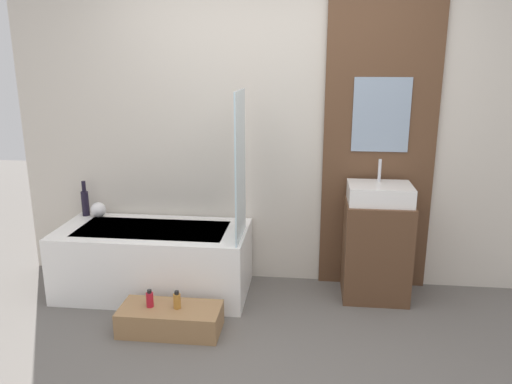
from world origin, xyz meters
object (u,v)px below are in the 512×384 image
vase_tall_dark (85,202)px  vase_round_light (98,210)px  bottle_soap_primary (150,299)px  wooden_step_bench (170,319)px  bottle_soap_secondary (177,301)px  sink (380,193)px  bathtub (154,260)px

vase_tall_dark → vase_round_light: (0.12, -0.03, -0.06)m
bottle_soap_primary → vase_tall_dark: bearing=133.8°
wooden_step_bench → bottle_soap_secondary: 0.15m
wooden_step_bench → bottle_soap_secondary: bottle_soap_secondary is taller
sink → bottle_soap_primary: sink is taller
bottle_soap_primary → bottle_soap_secondary: bottle_soap_secondary is taller
wooden_step_bench → vase_round_light: size_ratio=5.44×
bathtub → bottle_soap_secondary: bathtub is taller
bathtub → bottle_soap_primary: bearing=-75.4°
bathtub → bottle_soap_primary: (0.15, -0.58, -0.04)m
sink → bathtub: bearing=-176.1°
bottle_soap_secondary → bathtub: bearing=120.5°
bathtub → wooden_step_bench: bathtub is taller
bathtub → wooden_step_bench: size_ratio=2.14×
sink → vase_tall_dark: 2.40m
bottle_soap_primary → bottle_soap_secondary: 0.19m
vase_tall_dark → vase_round_light: vase_tall_dark is taller
sink → wooden_step_bench: bearing=-154.3°
vase_round_light → bottle_soap_primary: bearing=-49.8°
vase_tall_dark → bottle_soap_primary: (0.81, -0.84, -0.42)m
bathtub → wooden_step_bench: 0.67m
bathtub → sink: (1.73, 0.12, 0.57)m
bathtub → vase_tall_dark: (-0.66, 0.27, 0.38)m
bathtub → bottle_soap_secondary: size_ratio=11.76×
vase_round_light → bottle_soap_primary: size_ratio=1.02×
bottle_soap_secondary → vase_round_light: bearing=137.2°
wooden_step_bench → vase_round_light: vase_round_light is taller
bathtub → bottle_soap_secondary: 0.67m
sink → bottle_soap_primary: size_ratio=3.78×
vase_tall_dark → bottle_soap_primary: size_ratio=2.39×
sink → bottle_soap_primary: bearing=-156.3°
vase_round_light → bottle_soap_secondary: bearing=-42.8°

